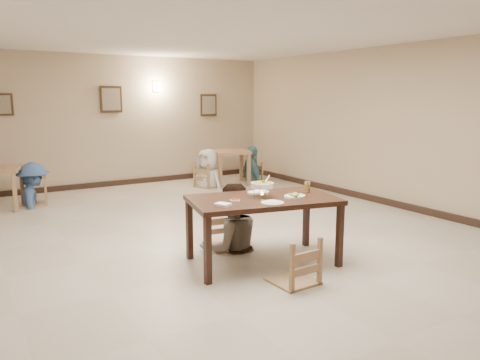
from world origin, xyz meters
TOP-DOWN VIEW (x-y plane):
  - floor at (0.00, 0.00)m, footprint 10.00×10.00m
  - ceiling at (0.00, 0.00)m, footprint 10.00×10.00m
  - wall_back at (0.00, 5.00)m, footprint 10.00×0.00m
  - wall_right at (4.00, 0.00)m, footprint 0.00×10.00m
  - baseboard_back at (0.00, 4.97)m, footprint 8.00×0.06m
  - baseboard_right at (3.97, 0.00)m, footprint 0.06×10.00m
  - picture_b at (0.10, 4.96)m, footprint 0.50×0.04m
  - picture_c at (2.60, 4.96)m, footprint 0.45×0.04m
  - wall_sconce at (1.20, 4.96)m, footprint 0.16×0.05m
  - main_table at (0.13, -1.14)m, footprint 1.95×1.35m
  - chair_far at (0.03, -0.39)m, footprint 0.43×0.43m
  - chair_near at (0.06, -1.85)m, footprint 0.47×0.47m
  - main_diner at (0.08, -0.44)m, footprint 0.96×0.80m
  - curry_warmer at (0.14, -1.11)m, footprint 0.31×0.28m
  - rice_plate_far at (0.23, -0.89)m, footprint 0.30×0.30m
  - rice_plate_near at (0.03, -1.48)m, footprint 0.26×0.26m
  - fried_plate at (0.47, -1.34)m, footprint 0.28×0.28m
  - chili_dish at (-0.27, -1.14)m, footprint 0.12×0.12m
  - napkin_cutlery at (-0.51, -1.27)m, footprint 0.21×0.27m
  - drink_glass at (0.80, -1.18)m, footprint 0.07×0.07m
  - bg_table_right at (2.55, 3.75)m, footprint 1.00×1.00m
  - bg_chair_lr at (-1.82, 3.79)m, footprint 0.47×0.47m
  - bg_chair_rl at (1.91, 3.72)m, footprint 0.51×0.51m
  - bg_chair_rr at (3.19, 3.82)m, footprint 0.43×0.43m
  - bg_diner_b at (-1.82, 3.79)m, footprint 0.70×1.12m
  - bg_diner_c at (1.91, 3.72)m, footprint 0.79×0.99m
  - bg_diner_d at (3.19, 3.82)m, footprint 0.59×1.08m

SIDE VIEW (x-z plane):
  - floor at x=0.00m, z-range 0.00..0.00m
  - baseboard_back at x=0.00m, z-range 0.00..0.12m
  - baseboard_right at x=3.97m, z-range 0.00..0.12m
  - bg_chair_rr at x=3.19m, z-range 0.00..0.91m
  - chair_far at x=0.03m, z-range 0.00..0.91m
  - bg_chair_lr at x=-1.82m, z-range 0.00..1.00m
  - chair_near at x=0.06m, z-range 0.00..1.01m
  - bg_chair_rl at x=1.91m, z-range 0.00..1.08m
  - bg_table_right at x=2.55m, z-range 0.26..1.07m
  - main_table at x=0.13m, z-range 0.33..1.16m
  - bg_diner_b at x=-1.82m, z-range 0.00..1.65m
  - chili_dish at x=-0.27m, z-range 0.83..0.86m
  - rice_plate_near at x=0.03m, z-range 0.81..0.87m
  - rice_plate_far at x=0.23m, z-range 0.81..0.88m
  - napkin_cutlery at x=-0.51m, z-range 0.83..0.86m
  - fried_plate at x=0.47m, z-range 0.82..0.88m
  - bg_diner_d at x=3.19m, z-range 0.00..1.74m
  - bg_diner_c at x=1.91m, z-range 0.00..1.76m
  - drink_glass at x=0.80m, z-range 0.83..0.97m
  - main_diner at x=0.08m, z-range 0.00..1.81m
  - curry_warmer at x=0.14m, z-range 0.85..1.11m
  - wall_back at x=0.00m, z-range -3.50..6.50m
  - wall_right at x=4.00m, z-range -3.50..6.50m
  - picture_c at x=2.60m, z-range 1.57..2.12m
  - picture_b at x=0.10m, z-range 1.70..2.30m
  - wall_sconce at x=1.20m, z-range 2.19..2.41m
  - ceiling at x=0.00m, z-range 3.00..3.00m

